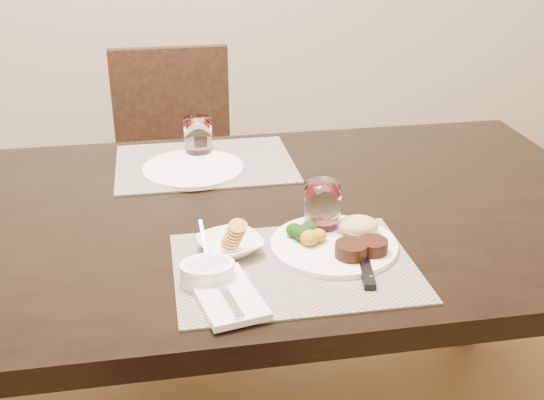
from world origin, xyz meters
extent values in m
cube|color=black|center=(0.00, 0.00, 0.72)|extent=(2.00, 1.00, 0.05)
cube|color=black|center=(0.92, 0.42, 0.35)|extent=(0.08, 0.08, 0.70)
cube|color=black|center=(0.00, 0.85, 0.43)|extent=(0.42, 0.42, 0.04)
cube|color=black|center=(-0.18, 0.67, 0.21)|extent=(0.04, 0.04, 0.41)
cube|color=black|center=(0.18, 0.67, 0.21)|extent=(0.04, 0.04, 0.41)
cube|color=black|center=(-0.18, 1.03, 0.21)|extent=(0.04, 0.04, 0.41)
cube|color=black|center=(0.18, 1.03, 0.21)|extent=(0.04, 0.04, 0.41)
cube|color=black|center=(0.00, 1.04, 0.68)|extent=(0.42, 0.04, 0.45)
cube|color=gray|center=(0.18, -0.28, 0.75)|extent=(0.46, 0.34, 0.00)
cube|color=gray|center=(0.06, 0.29, 0.75)|extent=(0.46, 0.34, 0.00)
cylinder|color=white|center=(0.28, -0.22, 0.76)|extent=(0.26, 0.26, 0.01)
cylinder|color=black|center=(0.29, -0.28, 0.78)|extent=(0.06, 0.06, 0.03)
cylinder|color=black|center=(0.34, -0.27, 0.78)|extent=(0.06, 0.06, 0.03)
ellipsoid|color=tan|center=(0.33, -0.19, 0.78)|extent=(0.08, 0.07, 0.03)
ellipsoid|color=#14440D|center=(0.22, -0.19, 0.78)|extent=(0.04, 0.04, 0.03)
ellipsoid|color=#B57C17|center=(0.23, -0.22, 0.78)|extent=(0.04, 0.04, 0.03)
cube|color=silver|center=(0.04, -0.37, 0.76)|extent=(0.14, 0.20, 0.01)
cube|color=white|center=(0.04, -0.39, 0.77)|extent=(0.04, 0.13, 0.01)
cube|color=white|center=(0.05, -0.30, 0.77)|extent=(0.03, 0.05, 0.00)
cube|color=white|center=(0.31, -0.21, 0.76)|extent=(0.05, 0.15, 0.00)
cube|color=black|center=(0.31, -0.33, 0.76)|extent=(0.04, 0.11, 0.01)
imported|color=white|center=(0.07, -0.20, 0.77)|extent=(0.16, 0.16, 0.03)
cylinder|color=#C37E3D|center=(0.07, -0.20, 0.79)|extent=(0.04, 0.04, 0.04)
cylinder|color=white|center=(0.01, -0.30, 0.77)|extent=(0.10, 0.10, 0.04)
cylinder|color=#0C3711|center=(0.01, -0.30, 0.79)|extent=(0.08, 0.08, 0.01)
cube|color=white|center=(0.01, -0.24, 0.81)|extent=(0.01, 0.07, 0.05)
cylinder|color=silver|center=(0.27, -0.14, 0.81)|extent=(0.08, 0.08, 0.11)
cylinder|color=#3C0508|center=(0.27, -0.14, 0.77)|extent=(0.07, 0.07, 0.03)
cylinder|color=white|center=(0.03, 0.24, 0.76)|extent=(0.26, 0.26, 0.01)
cylinder|color=silver|center=(0.05, 0.35, 0.81)|extent=(0.07, 0.07, 0.10)
cylinder|color=#3C0508|center=(0.05, 0.35, 0.77)|extent=(0.06, 0.06, 0.03)
camera|label=1|loc=(-0.06, -1.38, 1.42)|focal=45.00mm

